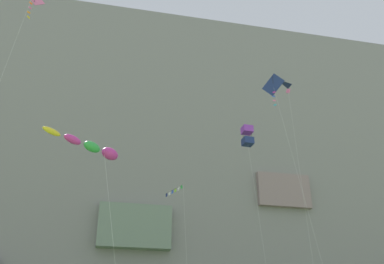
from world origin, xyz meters
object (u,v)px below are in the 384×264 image
(kite_delta_near_cliff, at_px, (293,93))
(kite_diamond_front_field, at_px, (275,90))
(kite_diamond_mid_left, at_px, (31,0))
(kite_banner_upper_left, at_px, (177,212))
(kite_windsock_upper_right, at_px, (94,148))
(kite_box_far_left, at_px, (247,136))

(kite_delta_near_cliff, distance_m, kite_diamond_front_field, 6.25)
(kite_diamond_mid_left, height_order, kite_banner_upper_left, kite_diamond_mid_left)
(kite_delta_near_cliff, bearing_deg, kite_diamond_mid_left, -170.28)
(kite_delta_near_cliff, relative_size, kite_banner_upper_left, 1.66)
(kite_delta_near_cliff, bearing_deg, kite_windsock_upper_right, -151.21)
(kite_windsock_upper_right, height_order, kite_banner_upper_left, kite_banner_upper_left)
(kite_windsock_upper_right, distance_m, kite_diamond_mid_left, 19.76)
(kite_delta_near_cliff, height_order, kite_box_far_left, kite_delta_near_cliff)
(kite_delta_near_cliff, xyz_separation_m, kite_banner_upper_left, (-12.25, 2.28, -13.44))
(kite_diamond_front_field, height_order, kite_box_far_left, kite_diamond_front_field)
(kite_diamond_mid_left, height_order, kite_diamond_front_field, kite_diamond_mid_left)
(kite_diamond_mid_left, relative_size, kite_banner_upper_left, 1.92)
(kite_diamond_front_field, bearing_deg, kite_banner_upper_left, 142.65)
(kite_diamond_mid_left, distance_m, kite_diamond_front_field, 24.38)
(kite_diamond_front_field, bearing_deg, kite_box_far_left, 100.58)
(kite_diamond_front_field, distance_m, kite_banner_upper_left, 15.03)
(kite_windsock_upper_right, xyz_separation_m, kite_banner_upper_left, (7.94, 13.38, 0.11))
(kite_diamond_mid_left, distance_m, kite_box_far_left, 24.90)
(kite_windsock_upper_right, bearing_deg, kite_diamond_mid_left, 138.65)
(kite_delta_near_cliff, distance_m, kite_banner_upper_left, 18.33)
(kite_windsock_upper_right, xyz_separation_m, kite_box_far_left, (15.22, 12.63, 8.55))
(kite_delta_near_cliff, relative_size, kite_box_far_left, 1.19)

